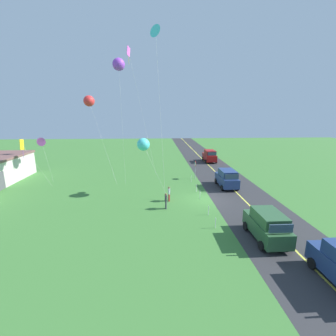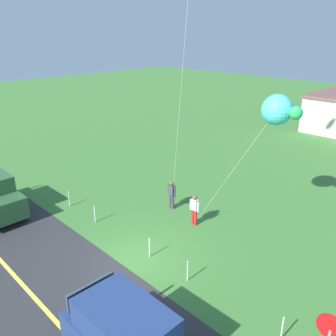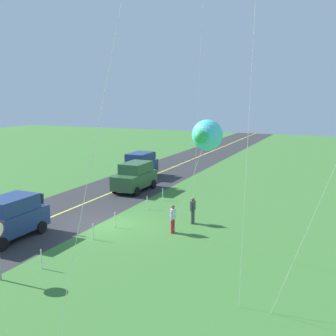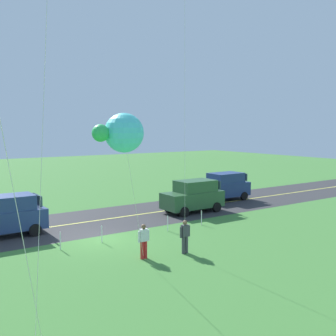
# 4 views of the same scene
# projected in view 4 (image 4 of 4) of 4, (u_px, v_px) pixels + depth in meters

# --- Properties ---
(ground_plane) EXTENTS (120.00, 120.00, 0.10)m
(ground_plane) POSITION_uv_depth(u_px,v_px,m) (100.00, 240.00, 21.45)
(ground_plane) COLOR #3D7533
(asphalt_road) EXTENTS (120.00, 7.00, 0.00)m
(asphalt_road) POSITION_uv_depth(u_px,v_px,m) (73.00, 224.00, 24.73)
(asphalt_road) COLOR #2D2D30
(asphalt_road) RESTS_ON ground
(road_centre_stripe) EXTENTS (120.00, 0.16, 0.00)m
(road_centre_stripe) POSITION_uv_depth(u_px,v_px,m) (73.00, 224.00, 24.73)
(road_centre_stripe) COLOR #E5E04C
(road_centre_stripe) RESTS_ON asphalt_road
(car_suv_foreground) EXTENTS (4.40, 2.12, 2.24)m
(car_suv_foreground) POSITION_uv_depth(u_px,v_px,m) (5.00, 215.00, 21.86)
(car_suv_foreground) COLOR navy
(car_suv_foreground) RESTS_ON ground
(car_parked_west_near) EXTENTS (4.40, 2.12, 2.24)m
(car_parked_west_near) POSITION_uv_depth(u_px,v_px,m) (193.00, 196.00, 28.16)
(car_parked_west_near) COLOR #2D5633
(car_parked_west_near) RESTS_ON ground
(car_parked_west_far) EXTENTS (4.40, 2.12, 2.24)m
(car_parked_west_far) POSITION_uv_depth(u_px,v_px,m) (224.00, 186.00, 32.71)
(car_parked_west_far) COLOR navy
(car_parked_west_far) RESTS_ON ground
(person_adult_near) EXTENTS (0.58, 0.22, 1.60)m
(person_adult_near) POSITION_uv_depth(u_px,v_px,m) (185.00, 235.00, 18.89)
(person_adult_near) COLOR #3F3F47
(person_adult_near) RESTS_ON ground
(person_adult_companion) EXTENTS (0.58, 0.22, 1.60)m
(person_adult_companion) POSITION_uv_depth(u_px,v_px,m) (144.00, 240.00, 18.12)
(person_adult_companion) COLOR red
(person_adult_companion) RESTS_ON ground
(kite_blue_mid) EXTENTS (3.60, 3.42, 6.47)m
(kite_blue_mid) POSITION_uv_depth(u_px,v_px,m) (122.00, 133.00, 14.02)
(kite_blue_mid) COLOR silver
(kite_blue_mid) RESTS_ON ground
(fence_post_0) EXTENTS (0.05, 0.05, 0.90)m
(fence_post_0) POSITION_uv_depth(u_px,v_px,m) (201.00, 218.00, 24.42)
(fence_post_0) COLOR silver
(fence_post_0) RESTS_ON ground
(fence_post_1) EXTENTS (0.05, 0.05, 0.90)m
(fence_post_1) POSITION_uv_depth(u_px,v_px,m) (168.00, 223.00, 23.01)
(fence_post_1) COLOR silver
(fence_post_1) RESTS_ON ground
(fence_post_2) EXTENTS (0.05, 0.05, 0.90)m
(fence_post_2) POSITION_uv_depth(u_px,v_px,m) (102.00, 234.00, 20.69)
(fence_post_2) COLOR silver
(fence_post_2) RESTS_ON ground
(fence_post_3) EXTENTS (0.05, 0.05, 0.90)m
(fence_post_3) POSITION_uv_depth(u_px,v_px,m) (60.00, 241.00, 19.46)
(fence_post_3) COLOR silver
(fence_post_3) RESTS_ON ground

